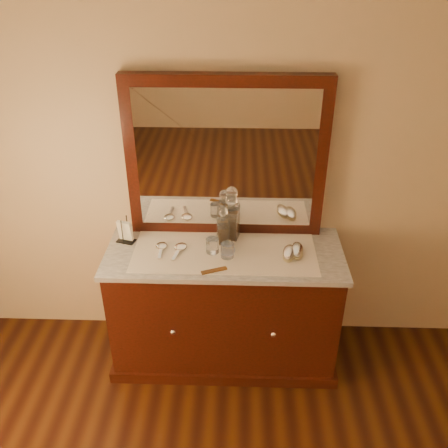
% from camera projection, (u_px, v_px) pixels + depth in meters
% --- Properties ---
extents(dresser_cabinet, '(1.40, 0.55, 0.82)m').
position_uv_depth(dresser_cabinet, '(225.00, 307.00, 3.14)').
color(dresser_cabinet, black).
rests_on(dresser_cabinet, floor).
extents(dresser_plinth, '(1.46, 0.59, 0.08)m').
position_uv_depth(dresser_plinth, '(224.00, 348.00, 3.33)').
color(dresser_plinth, black).
rests_on(dresser_plinth, floor).
extents(knob_left, '(0.04, 0.04, 0.04)m').
position_uv_depth(knob_left, '(173.00, 332.00, 2.88)').
color(knob_left, silver).
rests_on(knob_left, dresser_cabinet).
extents(knob_right, '(0.04, 0.04, 0.04)m').
position_uv_depth(knob_right, '(273.00, 334.00, 2.87)').
color(knob_right, silver).
rests_on(knob_right, dresser_cabinet).
extents(marble_top, '(1.44, 0.59, 0.03)m').
position_uv_depth(marble_top, '(225.00, 253.00, 2.92)').
color(marble_top, silver).
rests_on(marble_top, dresser_cabinet).
extents(mirror_frame, '(1.20, 0.08, 1.00)m').
position_uv_depth(mirror_frame, '(226.00, 159.00, 2.87)').
color(mirror_frame, black).
rests_on(mirror_frame, marble_top).
extents(mirror_glass, '(1.06, 0.01, 0.86)m').
position_uv_depth(mirror_glass, '(226.00, 161.00, 2.84)').
color(mirror_glass, white).
rests_on(mirror_glass, marble_top).
extents(lace_runner, '(1.10, 0.45, 0.00)m').
position_uv_depth(lace_runner, '(224.00, 253.00, 2.90)').
color(lace_runner, white).
rests_on(lace_runner, marble_top).
extents(pin_dish, '(0.10, 0.10, 0.01)m').
position_uv_depth(pin_dish, '(229.00, 250.00, 2.91)').
color(pin_dish, white).
rests_on(pin_dish, lace_runner).
extents(comb, '(0.15, 0.08, 0.01)m').
position_uv_depth(comb, '(214.00, 270.00, 2.73)').
color(comb, brown).
rests_on(comb, lace_runner).
extents(napkin_rack, '(0.13, 0.10, 0.17)m').
position_uv_depth(napkin_rack, '(125.00, 232.00, 2.98)').
color(napkin_rack, black).
rests_on(napkin_rack, marble_top).
extents(decanter_left, '(0.09, 0.09, 0.25)m').
position_uv_depth(decanter_left, '(223.00, 229.00, 2.95)').
color(decanter_left, '#8D5414').
rests_on(decanter_left, lace_runner).
extents(decanter_right, '(0.11, 0.11, 0.30)m').
position_uv_depth(decanter_right, '(231.00, 221.00, 2.99)').
color(decanter_right, '#8D5414').
rests_on(decanter_right, lace_runner).
extents(brush_near, '(0.10, 0.17, 0.04)m').
position_uv_depth(brush_near, '(289.00, 253.00, 2.85)').
color(brush_near, tan).
rests_on(brush_near, lace_runner).
extents(brush_far, '(0.09, 0.17, 0.04)m').
position_uv_depth(brush_far, '(297.00, 251.00, 2.87)').
color(brush_far, tan).
rests_on(brush_far, lace_runner).
extents(hand_mirror_outer, '(0.08, 0.18, 0.02)m').
position_uv_depth(hand_mirror_outer, '(161.00, 247.00, 2.93)').
color(hand_mirror_outer, silver).
rests_on(hand_mirror_outer, lace_runner).
extents(hand_mirror_inner, '(0.09, 0.20, 0.02)m').
position_uv_depth(hand_mirror_inner, '(180.00, 248.00, 2.92)').
color(hand_mirror_inner, silver).
rests_on(hand_mirror_inner, lace_runner).
extents(tumblers, '(0.17, 0.13, 0.09)m').
position_uv_depth(tumblers, '(220.00, 248.00, 2.86)').
color(tumblers, white).
rests_on(tumblers, lace_runner).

